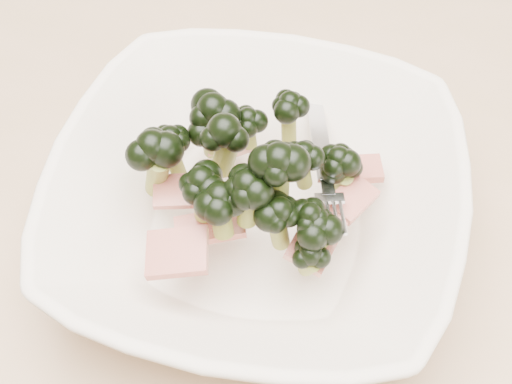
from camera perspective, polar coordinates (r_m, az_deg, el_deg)
dining_table at (r=0.65m, az=-6.46°, el=-7.78°), size 1.20×0.80×0.75m
broccoli_dish at (r=0.52m, az=-0.06°, el=-0.56°), size 0.35×0.35×0.13m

